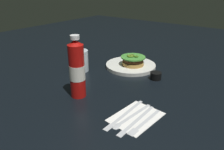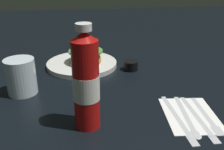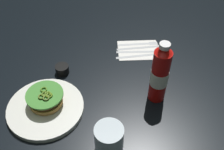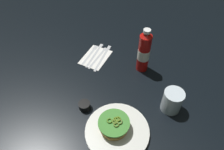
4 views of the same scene
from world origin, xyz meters
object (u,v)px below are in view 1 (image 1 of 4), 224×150
ketchup_bottle (77,70)px  butter_knife (123,115)px  burger_sandwich (133,61)px  spoon_utensil (127,118)px  fork_utensil (143,123)px  dinner_plate (131,66)px  napkin (136,117)px  steak_knife (135,121)px  condiment_cup (156,76)px  water_glass (80,61)px

ketchup_bottle → butter_knife: size_ratio=1.10×
burger_sandwich → butter_knife: (0.40, 0.21, -0.04)m
butter_knife → spoon_utensil: (0.00, 0.02, 0.00)m
butter_knife → fork_utensil: (-0.00, 0.08, 0.00)m
dinner_plate → ketchup_bottle: 0.40m
napkin → steak_knife: 0.03m
condiment_cup → dinner_plate: bearing=-108.8°
burger_sandwich → condiment_cup: 0.17m
butter_knife → napkin: bearing=121.9°
burger_sandwich → steak_knife: (0.40, 0.26, -0.04)m
napkin → fork_utensil: fork_utensil is taller
spoon_utensil → burger_sandwich: bearing=-150.1°
condiment_cup → steak_knife: size_ratio=0.25×
water_glass → fork_utensil: size_ratio=0.60×
burger_sandwich → fork_utensil: size_ratio=0.72×
dinner_plate → burger_sandwich: bearing=74.4°
spoon_utensil → napkin: bearing=150.2°
butter_knife → fork_utensil: same height
water_glass → condiment_cup: water_glass is taller
condiment_cup → fork_utensil: 0.36m
steak_knife → napkin: bearing=-155.9°
dinner_plate → steak_knife: (0.41, 0.28, -0.00)m
water_glass → condiment_cup: bearing=110.9°
condiment_cup → spoon_utensil: bearing=11.8°
condiment_cup → napkin: bearing=15.5°
napkin → butter_knife: (0.02, -0.04, 0.00)m
ketchup_bottle → condiment_cup: size_ratio=4.65×
water_glass → butter_knife: (0.21, 0.41, -0.05)m
spoon_utensil → fork_utensil: size_ratio=1.09×
burger_sandwich → steak_knife: bearing=32.9°
ketchup_bottle → water_glass: (-0.19, -0.18, -0.06)m
ketchup_bottle → butter_knife: ketchup_bottle is taller
spoon_utensil → fork_utensil: (-0.01, 0.05, 0.00)m
butter_knife → steak_knife: 0.05m
dinner_plate → spoon_utensil: dinner_plate is taller
water_glass → condiment_cup: (-0.14, 0.35, -0.04)m
steak_knife → spoon_utensil: bearing=-88.5°
burger_sandwich → spoon_utensil: burger_sandwich is taller
dinner_plate → butter_knife: 0.46m
water_glass → spoon_utensil: 0.48m
butter_knife → fork_utensil: 0.08m
dinner_plate → burger_sandwich: (0.00, 0.02, 0.03)m
dinner_plate → water_glass: size_ratio=2.47×
napkin → steak_knife: bearing=24.1°
burger_sandwich → spoon_utensil: bearing=29.9°
water_glass → spoon_utensil: (0.21, 0.43, -0.05)m
butter_knife → burger_sandwich: bearing=-152.2°
burger_sandwich → spoon_utensil: (0.40, 0.23, -0.04)m
ketchup_bottle → condiment_cup: bearing=152.6°
water_glass → fork_utensil: (0.21, 0.48, -0.05)m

